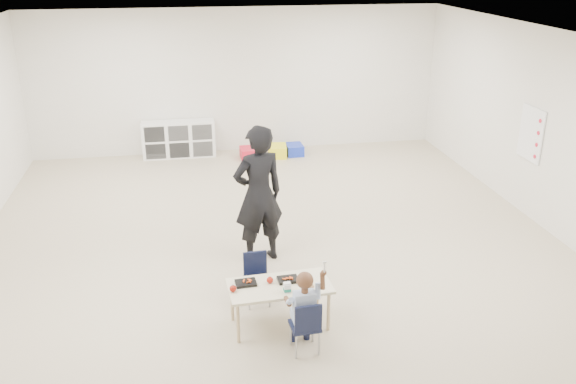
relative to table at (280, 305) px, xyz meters
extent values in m
plane|color=beige|center=(0.21, 1.80, -0.25)|extent=(9.00, 9.00, 0.00)
plane|color=white|center=(0.21, 1.80, 2.55)|extent=(9.00, 9.00, 0.00)
cube|color=white|center=(0.21, 6.30, 1.15)|extent=(8.00, 0.02, 2.80)
cube|color=white|center=(0.21, -2.70, 1.15)|extent=(8.00, 0.02, 2.80)
cube|color=white|center=(4.21, 1.80, 1.15)|extent=(0.02, 9.00, 2.80)
cube|color=beige|center=(0.00, 0.00, 0.23)|extent=(1.12, 0.60, 0.03)
cube|color=black|center=(0.10, 0.07, 0.26)|extent=(0.23, 0.17, 0.03)
cube|color=black|center=(-0.35, 0.08, 0.26)|extent=(0.23, 0.17, 0.03)
cube|color=white|center=(0.06, -0.14, 0.29)|extent=(0.07, 0.07, 0.10)
ellipsoid|color=tan|center=(0.29, -0.06, 0.28)|extent=(0.09, 0.09, 0.07)
sphere|color=#9D1B0E|center=(-0.09, 0.06, 0.28)|extent=(0.07, 0.07, 0.07)
sphere|color=#9D1B0E|center=(-0.50, -0.05, 0.28)|extent=(0.07, 0.07, 0.07)
cube|color=white|center=(-0.99, 6.08, 0.10)|extent=(1.40, 0.40, 0.70)
cube|color=white|center=(4.19, 2.40, 1.00)|extent=(0.02, 0.60, 0.80)
imported|color=black|center=(-0.01, 1.55, 0.66)|extent=(0.76, 0.60, 1.82)
cube|color=red|center=(0.34, 5.71, -0.15)|extent=(0.34, 0.43, 0.21)
cube|color=yellow|center=(0.90, 5.73, -0.14)|extent=(0.40, 0.49, 0.22)
cube|color=#1931BD|center=(1.25, 5.78, -0.15)|extent=(0.34, 0.43, 0.20)
camera|label=1|loc=(-0.90, -5.54, 3.55)|focal=38.00mm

